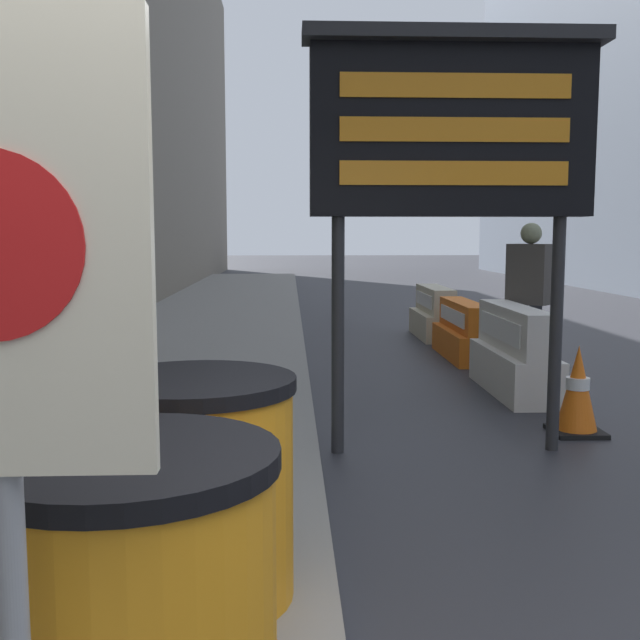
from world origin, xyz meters
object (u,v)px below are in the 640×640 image
(jersey_barrier_orange_near, at_px, (464,333))
(jersey_barrier_cream, at_px, (435,315))
(message_board, at_px, (452,133))
(traffic_light_near_curb, at_px, (339,158))
(pedestrian_worker, at_px, (529,287))
(barrel_drum_middle, at_px, (196,487))
(jersey_barrier_white, at_px, (514,355))
(traffic_cone_near, at_px, (452,313))
(traffic_cone_mid, at_px, (578,391))
(barrel_drum_foreground, at_px, (132,613))

(jersey_barrier_orange_near, height_order, jersey_barrier_cream, jersey_barrier_cream)
(message_board, distance_m, jersey_barrier_cream, 6.99)
(message_board, relative_size, jersey_barrier_orange_near, 1.77)
(traffic_light_near_curb, xyz_separation_m, pedestrian_worker, (1.79, -6.92, -2.18))
(barrel_drum_middle, distance_m, pedestrian_worker, 6.46)
(jersey_barrier_white, relative_size, traffic_cone_near, 2.53)
(jersey_barrier_white, relative_size, pedestrian_worker, 0.99)
(jersey_barrier_orange_near, relative_size, jersey_barrier_cream, 1.08)
(jersey_barrier_orange_near, bearing_deg, pedestrian_worker, -74.98)
(message_board, height_order, traffic_cone_near, message_board)
(barrel_drum_middle, relative_size, traffic_cone_near, 1.33)
(traffic_cone_near, relative_size, pedestrian_worker, 0.39)
(jersey_barrier_white, bearing_deg, barrel_drum_middle, -120.49)
(jersey_barrier_cream, bearing_deg, message_board, -100.25)
(traffic_cone_mid, bearing_deg, barrel_drum_foreground, -125.00)
(jersey_barrier_cream, relative_size, traffic_light_near_curb, 0.37)
(message_board, distance_m, jersey_barrier_orange_near, 5.09)
(message_board, xyz_separation_m, jersey_barrier_white, (1.19, 2.15, -2.06))
(barrel_drum_middle, distance_m, jersey_barrier_cream, 9.61)
(jersey_barrier_white, height_order, traffic_light_near_curb, traffic_light_near_curb)
(jersey_barrier_orange_near, distance_m, traffic_cone_mid, 4.00)
(jersey_barrier_orange_near, xyz_separation_m, pedestrian_worker, (0.41, -1.52, 0.74))
(jersey_barrier_cream, height_order, traffic_cone_near, jersey_barrier_cream)
(traffic_cone_near, bearing_deg, jersey_barrier_orange_near, -99.04)
(traffic_light_near_curb, bearing_deg, traffic_cone_mid, -81.40)
(jersey_barrier_orange_near, height_order, traffic_cone_mid, jersey_barrier_orange_near)
(jersey_barrier_white, height_order, jersey_barrier_orange_near, jersey_barrier_white)
(pedestrian_worker, bearing_deg, traffic_cone_near, 133.50)
(traffic_cone_mid, bearing_deg, traffic_light_near_curb, 98.60)
(traffic_cone_near, relative_size, traffic_cone_mid, 0.93)
(traffic_light_near_curb, bearing_deg, message_board, -88.88)
(jersey_barrier_white, distance_m, traffic_cone_near, 5.02)
(message_board, relative_size, pedestrian_worker, 1.74)
(jersey_barrier_cream, height_order, pedestrian_worker, pedestrian_worker)
(message_board, xyz_separation_m, pedestrian_worker, (1.59, 2.95, -1.38))
(barrel_drum_foreground, distance_m, traffic_cone_mid, 5.08)
(jersey_barrier_orange_near, relative_size, pedestrian_worker, 0.98)
(jersey_barrier_orange_near, xyz_separation_m, traffic_light_near_curb, (-1.38, 5.40, 2.92))
(jersey_barrier_cream, xyz_separation_m, traffic_cone_mid, (0.04, -6.09, 0.01))
(traffic_cone_near, distance_m, pedestrian_worker, 4.26)
(jersey_barrier_cream, bearing_deg, jersey_barrier_white, -90.00)
(traffic_cone_mid, bearing_deg, jersey_barrier_cream, 90.42)
(message_board, xyz_separation_m, jersey_barrier_orange_near, (1.19, 4.47, -2.12))
(traffic_cone_mid, distance_m, traffic_light_near_curb, 9.94)
(jersey_barrier_orange_near, distance_m, traffic_light_near_curb, 6.29)
(jersey_barrier_cream, height_order, traffic_light_near_curb, traffic_light_near_curb)
(jersey_barrier_white, distance_m, traffic_cone_mid, 1.68)
(barrel_drum_middle, distance_m, traffic_cone_mid, 4.22)
(message_board, bearing_deg, traffic_cone_mid, 20.91)
(barrel_drum_foreground, distance_m, barrel_drum_middle, 1.06)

